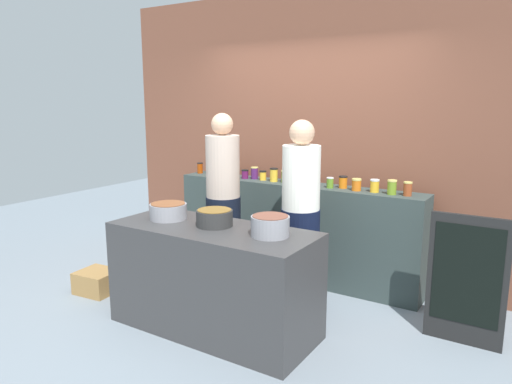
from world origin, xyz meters
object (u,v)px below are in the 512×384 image
at_px(preserve_jar_4, 245,174).
at_px(preserve_jar_9, 296,176).
at_px(bread_crate, 97,282).
at_px(preserve_jar_8, 285,176).
at_px(preserve_jar_13, 375,186).
at_px(cooking_pot_left, 168,211).
at_px(preserve_jar_0, 200,168).
at_px(preserve_jar_1, 211,169).
at_px(preserve_jar_2, 222,170).
at_px(preserve_jar_11, 343,182).
at_px(cooking_pot_center, 214,218).
at_px(preserve_jar_7, 274,175).
at_px(cook_in_cap, 300,225).
at_px(preserve_jar_6, 263,175).
at_px(preserve_jar_14, 392,187).
at_px(preserve_jar_15, 408,189).
at_px(chalkboard_sign, 466,280).
at_px(cooking_pot_right, 270,226).
at_px(preserve_jar_5, 255,173).
at_px(cook_with_tongs, 223,213).
at_px(preserve_jar_12, 357,185).
at_px(preserve_jar_10, 330,183).
at_px(preserve_jar_3, 232,170).

relative_size(preserve_jar_4, preserve_jar_9, 0.68).
bearing_deg(bread_crate, preserve_jar_8, 46.80).
distance_m(preserve_jar_13, cooking_pot_left, 1.91).
xyz_separation_m(preserve_jar_8, bread_crate, (-1.32, -1.41, -0.97)).
distance_m(preserve_jar_0, preserve_jar_9, 1.25).
relative_size(preserve_jar_1, preserve_jar_2, 1.03).
relative_size(preserve_jar_0, preserve_jar_11, 1.04).
distance_m(preserve_jar_9, cooking_pot_center, 1.40).
height_order(preserve_jar_7, cook_in_cap, cook_in_cap).
bearing_deg(preserve_jar_6, preserve_jar_14, -1.71).
bearing_deg(preserve_jar_8, preserve_jar_2, -178.40).
distance_m(preserve_jar_15, chalkboard_sign, 0.99).
xyz_separation_m(preserve_jar_0, cooking_pot_left, (0.77, -1.39, -0.14)).
bearing_deg(preserve_jar_2, preserve_jar_14, -0.82).
distance_m(cooking_pot_right, chalkboard_sign, 1.56).
bearing_deg(preserve_jar_6, preserve_jar_13, -0.81).
height_order(preserve_jar_2, preserve_jar_9, preserve_jar_9).
distance_m(preserve_jar_2, preserve_jar_6, 0.53).
bearing_deg(preserve_jar_7, preserve_jar_14, -1.25).
distance_m(preserve_jar_4, cooking_pot_right, 1.74).
bearing_deg(preserve_jar_1, preserve_jar_4, -2.54).
bearing_deg(preserve_jar_5, preserve_jar_6, -8.03).
bearing_deg(preserve_jar_11, preserve_jar_8, -179.22).
bearing_deg(preserve_jar_15, preserve_jar_6, 179.01).
bearing_deg(preserve_jar_14, preserve_jar_9, 174.99).
bearing_deg(cook_with_tongs, chalkboard_sign, 4.12).
xyz_separation_m(preserve_jar_8, cooking_pot_center, (0.10, -1.35, -0.15)).
xyz_separation_m(preserve_jar_12, cook_with_tongs, (-1.08, -0.67, -0.27)).
bearing_deg(cooking_pot_right, cook_with_tongs, 144.58).
relative_size(cook_with_tongs, bread_crate, 4.78).
height_order(cooking_pot_right, cook_in_cap, cook_in_cap).
xyz_separation_m(preserve_jar_5, preserve_jar_12, (1.18, -0.05, -0.01)).
bearing_deg(preserve_jar_11, preserve_jar_10, -152.01).
bearing_deg(preserve_jar_15, preserve_jar_8, 178.45).
bearing_deg(cook_with_tongs, preserve_jar_7, 77.42).
bearing_deg(preserve_jar_9, preserve_jar_0, -178.53).
distance_m(preserve_jar_4, preserve_jar_6, 0.22).
bearing_deg(preserve_jar_5, bread_crate, -123.43).
relative_size(preserve_jar_5, cook_in_cap, 0.08).
relative_size(preserve_jar_8, preserve_jar_10, 1.20).
xyz_separation_m(cooking_pot_right, bread_crate, (-1.95, -0.05, -0.84)).
height_order(preserve_jar_0, preserve_jar_2, preserve_jar_2).
distance_m(preserve_jar_3, chalkboard_sign, 2.71).
relative_size(preserve_jar_12, cook_with_tongs, 0.07).
distance_m(cooking_pot_center, cook_in_cap, 0.83).
height_order(preserve_jar_12, bread_crate, preserve_jar_12).
bearing_deg(preserve_jar_12, chalkboard_sign, -25.27).
distance_m(preserve_jar_1, cooking_pot_center, 1.72).
relative_size(preserve_jar_9, preserve_jar_11, 1.22).
distance_m(preserve_jar_6, chalkboard_sign, 2.30).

